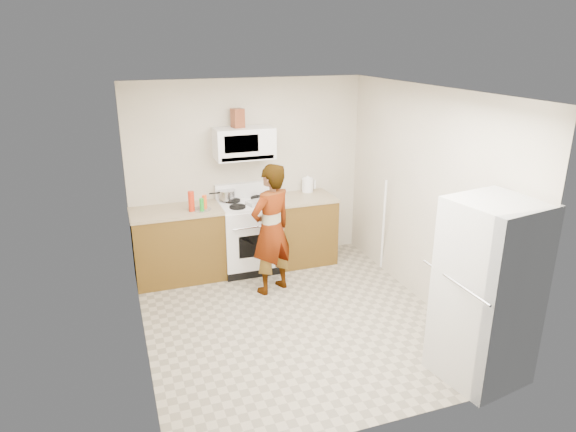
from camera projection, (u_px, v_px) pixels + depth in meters
name	position (u px, v px, depth m)	size (l,w,h in m)	color
floor	(294.00, 319.00, 5.75)	(3.60, 3.60, 0.00)	gray
back_wall	(249.00, 173.00, 6.93)	(3.20, 0.02, 2.50)	beige
right_wall	(425.00, 198.00, 5.84)	(0.02, 3.60, 2.50)	beige
cabinet_left	(178.00, 246.00, 6.60)	(1.12, 0.62, 0.90)	brown
counter_left	(176.00, 211.00, 6.45)	(1.14, 0.64, 0.04)	tan
cabinet_right	(303.00, 230.00, 7.14)	(0.80, 0.62, 0.90)	brown
counter_right	(303.00, 198.00, 6.99)	(0.82, 0.64, 0.04)	tan
gas_range	(249.00, 235.00, 6.88)	(0.76, 0.65, 1.13)	white
microwave	(244.00, 143.00, 6.59)	(0.76, 0.38, 0.40)	white
person	(271.00, 229.00, 6.15)	(0.59, 0.39, 1.61)	tan
fridge	(487.00, 293.00, 4.53)	(0.70, 0.70, 1.70)	silver
kettle	(308.00, 185.00, 7.18)	(0.16, 0.16, 0.19)	white
jug	(238.00, 118.00, 6.49)	(0.14, 0.14, 0.24)	brown
saucepan	(227.00, 195.00, 6.79)	(0.22, 0.22, 0.12)	#AAAAAE
tray	(256.00, 202.00, 6.67)	(0.25, 0.16, 0.05)	white
bottle_spray	(191.00, 201.00, 6.36)	(0.08, 0.08, 0.25)	red
bottle_hot_sauce	(205.00, 202.00, 6.45)	(0.06, 0.06, 0.18)	#F3561B
bottle_green_cap	(202.00, 205.00, 6.35)	(0.05, 0.05, 0.17)	#1A9223
pot_lid	(202.00, 209.00, 6.45)	(0.24, 0.24, 0.01)	white
broom	(383.00, 226.00, 6.70)	(0.03, 0.03, 1.32)	white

